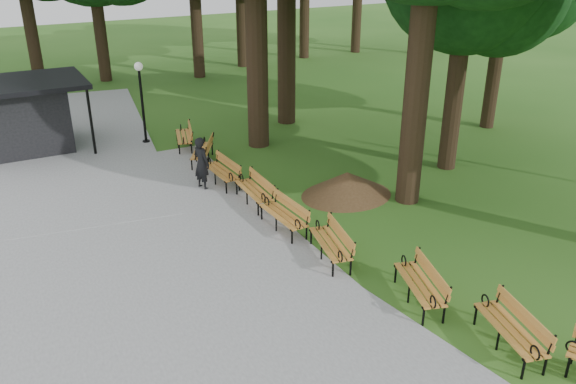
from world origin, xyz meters
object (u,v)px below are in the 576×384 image
bench_3 (330,244)px  bench_5 (254,191)px  dirt_mound (347,184)px  bench_4 (283,216)px  person (202,163)px  bench_8 (184,137)px  bench_6 (221,172)px  bench_7 (202,151)px  bench_2 (419,284)px  bench_1 (510,329)px  kiosk (20,116)px  lamp_post (140,86)px

bench_3 → bench_5: (-0.14, 3.82, 0.00)m
dirt_mound → bench_4: bearing=-159.4°
person → bench_8: person is taller
bench_6 → bench_8: bearing=175.7°
person → bench_6: person is taller
bench_5 → bench_7: bearing=-176.4°
bench_7 → bench_2: bearing=36.3°
bench_3 → bench_6: same height
person → bench_1: 10.41m
bench_6 → kiosk: bearing=-144.4°
person → kiosk: 8.02m
lamp_post → bench_3: size_ratio=1.64×
lamp_post → bench_7: bearing=-71.2°
bench_2 → bench_3: (-0.65, 2.46, 0.00)m
bench_1 → bench_2: same height
kiosk → bench_2: 16.06m
bench_6 → bench_7: 2.15m
person → bench_7: (0.87, 2.15, -0.41)m
lamp_post → bench_7: size_ratio=1.64×
dirt_mound → person: bearing=143.4°
bench_5 → bench_8: (0.03, 5.87, 0.00)m
person → bench_7: size_ratio=0.89×
dirt_mound → bench_8: bench_8 is taller
bench_4 → bench_7: 5.91m
person → kiosk: kiosk is taller
bench_3 → bench_7: same height
dirt_mound → bench_6: (-2.98, 2.71, 0.06)m
bench_3 → bench_8: (-0.11, 9.69, 0.00)m
bench_1 → bench_7: 12.40m
bench_4 → bench_6: (-0.13, 3.78, 0.00)m
bench_8 → person: bearing=4.5°
dirt_mound → bench_3: size_ratio=1.28×
bench_3 → bench_6: size_ratio=1.00×
dirt_mound → bench_1: 7.66m
dirt_mound → bench_2: (-1.98, -5.45, 0.06)m
dirt_mound → bench_3: (-2.62, -2.99, 0.06)m
bench_3 → bench_4: size_ratio=1.00×
person → bench_8: (0.89, 4.00, -0.41)m
person → bench_8: size_ratio=0.89×
bench_6 → bench_7: (0.22, 2.14, 0.00)m
bench_8 → bench_2: bearing=20.6°
kiosk → bench_6: (4.98, -6.72, -0.87)m
kiosk → bench_7: size_ratio=2.20×
bench_2 → bench_3: 2.54m
person → lamp_post: size_ratio=0.54×
bench_1 → bench_5: 8.42m
bench_3 → bench_4: bearing=-159.1°
bench_4 → bench_7: (0.09, 5.91, 0.00)m
bench_3 → bench_7: bearing=-164.8°
bench_2 → bench_5: same height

